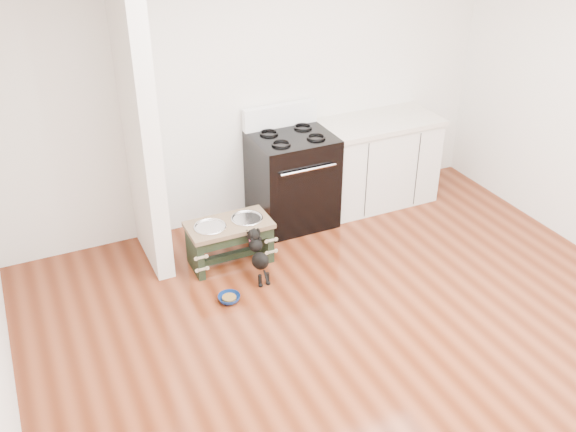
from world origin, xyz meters
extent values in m
plane|color=#4E1F0E|center=(0.00, 0.00, 0.00)|extent=(5.00, 5.00, 0.00)
plane|color=silver|center=(0.00, 2.50, 1.35)|extent=(5.00, 0.00, 5.00)
cube|color=silver|center=(-1.18, 2.10, 1.35)|extent=(0.15, 0.80, 2.70)
cube|color=black|center=(0.25, 2.15, 0.46)|extent=(0.76, 0.65, 0.92)
cube|color=black|center=(0.25, 1.84, 0.40)|extent=(0.58, 0.02, 0.50)
cylinder|color=silver|center=(0.25, 1.80, 0.72)|extent=(0.56, 0.02, 0.02)
cube|color=white|center=(0.25, 2.43, 1.03)|extent=(0.76, 0.08, 0.22)
torus|color=black|center=(0.07, 2.01, 0.93)|extent=(0.18, 0.18, 0.02)
torus|color=black|center=(0.43, 2.01, 0.93)|extent=(0.18, 0.18, 0.02)
torus|color=black|center=(0.07, 2.29, 0.93)|extent=(0.18, 0.18, 0.02)
torus|color=black|center=(0.43, 2.29, 0.93)|extent=(0.18, 0.18, 0.02)
cube|color=silver|center=(1.23, 2.18, 0.43)|extent=(1.20, 0.60, 0.86)
cube|color=#BFB3A3|center=(1.23, 2.18, 0.89)|extent=(1.24, 0.64, 0.05)
cube|color=black|center=(1.23, 1.92, 0.05)|extent=(1.20, 0.06, 0.10)
cube|color=black|center=(-0.90, 1.72, 0.18)|extent=(0.06, 0.36, 0.37)
cube|color=black|center=(-0.25, 1.72, 0.18)|extent=(0.06, 0.36, 0.37)
cube|color=black|center=(-0.58, 1.56, 0.32)|extent=(0.59, 0.03, 0.09)
cube|color=black|center=(-0.58, 1.72, 0.06)|extent=(0.59, 0.06, 0.06)
cube|color=brown|center=(-0.58, 1.72, 0.39)|extent=(0.75, 0.40, 0.04)
cylinder|color=silver|center=(-0.75, 1.72, 0.39)|extent=(0.26, 0.26, 0.05)
cylinder|color=silver|center=(-0.40, 1.72, 0.39)|extent=(0.26, 0.26, 0.05)
torus|color=silver|center=(-0.75, 1.72, 0.41)|extent=(0.29, 0.29, 0.02)
torus|color=silver|center=(-0.40, 1.72, 0.41)|extent=(0.29, 0.29, 0.02)
cylinder|color=black|center=(-0.48, 1.26, 0.06)|extent=(0.03, 0.03, 0.11)
cylinder|color=black|center=(-0.41, 1.26, 0.06)|extent=(0.03, 0.03, 0.11)
sphere|color=black|center=(-0.48, 1.25, 0.01)|extent=(0.04, 0.04, 0.04)
sphere|color=black|center=(-0.41, 1.25, 0.01)|extent=(0.04, 0.04, 0.04)
ellipsoid|color=black|center=(-0.44, 1.33, 0.20)|extent=(0.13, 0.30, 0.27)
sphere|color=black|center=(-0.44, 1.43, 0.31)|extent=(0.12, 0.12, 0.12)
sphere|color=black|center=(-0.44, 1.46, 0.39)|extent=(0.11, 0.11, 0.11)
sphere|color=black|center=(-0.48, 1.53, 0.39)|extent=(0.04, 0.04, 0.04)
sphere|color=black|center=(-0.41, 1.53, 0.39)|extent=(0.04, 0.04, 0.04)
cylinder|color=black|center=(-0.44, 1.21, 0.12)|extent=(0.02, 0.09, 0.10)
torus|color=#D23E72|center=(-0.44, 1.45, 0.35)|extent=(0.10, 0.07, 0.09)
imported|color=navy|center=(-0.80, 1.17, 0.03)|extent=(0.21, 0.21, 0.06)
cylinder|color=brown|center=(-0.80, 1.17, 0.03)|extent=(0.12, 0.12, 0.02)
camera|label=1|loc=(-2.17, -2.91, 3.28)|focal=40.00mm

